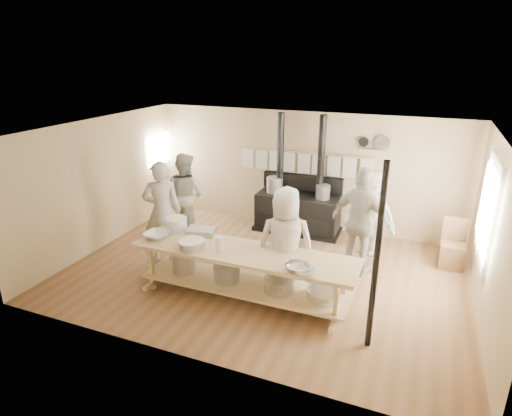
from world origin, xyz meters
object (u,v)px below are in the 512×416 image
at_px(cook_right, 362,222).
at_px(prep_table, 243,270).
at_px(cook_center, 286,243).
at_px(cook_far_left, 162,211).
at_px(cook_left, 185,195).
at_px(cook_by_window, 370,213).
at_px(roasting_pan, 201,231).
at_px(stove, 298,209).
at_px(chair, 452,253).

bearing_deg(cook_right, prep_table, 65.60).
xyz_separation_m(cook_center, cook_right, (1.01, 1.18, 0.07)).
height_order(cook_far_left, cook_left, cook_far_left).
relative_size(cook_left, cook_center, 0.98).
bearing_deg(cook_by_window, cook_right, -71.30).
bearing_deg(roasting_pan, stove, 71.07).
bearing_deg(cook_left, prep_table, 147.80).
bearing_deg(stove, cook_far_left, -131.29).
distance_m(cook_left, cook_by_window, 3.86).
height_order(prep_table, cook_center, cook_center).
distance_m(stove, cook_right, 2.21).
distance_m(stove, cook_left, 2.48).
distance_m(cook_right, chair, 1.96).
distance_m(cook_left, cook_right, 3.81).
bearing_deg(cook_by_window, roasting_pan, -119.33).
height_order(cook_right, cook_by_window, cook_right).
relative_size(stove, cook_left, 1.43).
relative_size(stove, cook_far_left, 1.34).
bearing_deg(chair, cook_by_window, -177.88).
bearing_deg(cook_far_left, chair, 167.34).
bearing_deg(cook_far_left, cook_by_window, 173.74).
bearing_deg(cook_far_left, roasting_pan, 126.96).
bearing_deg(cook_right, cook_center, 70.64).
bearing_deg(chair, stove, 170.56).
distance_m(stove, cook_by_window, 1.76).
distance_m(cook_far_left, cook_center, 2.59).
relative_size(cook_right, roasting_pan, 4.18).
bearing_deg(cook_center, stove, -95.47).
distance_m(cook_center, cook_right, 1.55).
bearing_deg(chair, cook_right, -149.43).
xyz_separation_m(cook_far_left, cook_by_window, (3.60, 1.66, -0.11)).
xyz_separation_m(cook_by_window, chair, (1.54, 0.04, -0.59)).
xyz_separation_m(cook_left, cook_center, (2.79, -1.58, 0.02)).
bearing_deg(prep_table, cook_left, 138.44).
bearing_deg(cook_left, cook_far_left, 110.03).
xyz_separation_m(prep_table, roasting_pan, (-0.92, 0.33, 0.38)).
distance_m(cook_right, cook_by_window, 0.88).
bearing_deg(cook_center, cook_left, -47.34).
height_order(cook_left, cook_by_window, cook_left).
xyz_separation_m(stove, cook_left, (-2.21, -1.06, 0.39)).
bearing_deg(cook_far_left, stove, -162.31).
xyz_separation_m(cook_right, cook_by_window, (0.04, 0.87, -0.13)).
relative_size(cook_far_left, cook_by_window, 1.13).
bearing_deg(cook_left, chair, -165.23).
bearing_deg(cook_far_left, cook_left, -110.35).
height_order(cook_left, roasting_pan, cook_left).
height_order(cook_by_window, chair, cook_by_window).
bearing_deg(cook_by_window, cook_left, -151.85).
distance_m(chair, roasting_pan, 4.65).
bearing_deg(cook_by_window, prep_table, -102.59).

